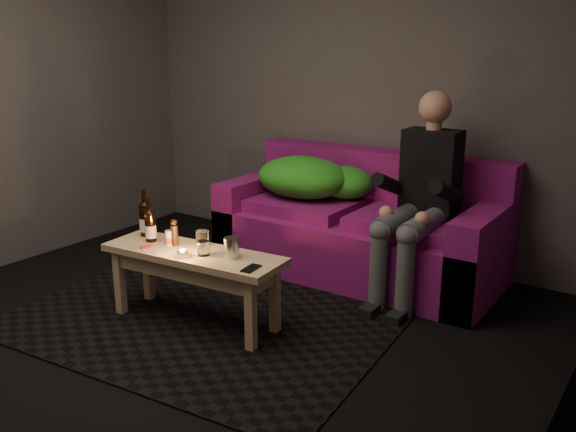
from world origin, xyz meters
The scene contains 17 objects.
floor centered at (0.00, 0.00, 0.00)m, with size 4.50×4.50×0.00m, color black.
room centered at (0.00, 0.47, 1.64)m, with size 4.50×4.50×4.50m.
rug centered at (-0.06, 0.49, 0.01)m, with size 2.32×1.69×0.01m, color black.
sofa centered at (0.36, 1.82, 0.32)m, with size 2.07×0.93×0.89m.
green_blanket centered at (-0.09, 1.81, 0.67)m, with size 0.91×0.62×0.31m.
person centered at (0.88, 1.65, 0.71)m, with size 0.37×0.86×1.38m.
coffee_table centered at (-0.06, 0.44, 0.39)m, with size 1.19×0.47×0.47m.
beer_bottle_a centered at (-0.52, 0.50, 0.59)m, with size 0.08×0.08×0.31m.
beer_bottle_b centered at (-0.40, 0.43, 0.58)m, with size 0.07×0.07×0.28m.
salt_shaker centered at (-0.25, 0.44, 0.52)m, with size 0.04×0.04×0.09m, color silver.
pepper_mill centered at (-0.22, 0.46, 0.54)m, with size 0.05×0.05×0.13m, color black.
tumbler_back centered at (-0.07, 0.54, 0.52)m, with size 0.08×0.08×0.10m, color white.
tealight centered at (-0.04, 0.34, 0.50)m, with size 0.06×0.06×0.04m.
tumbler_front centered at (0.05, 0.42, 0.52)m, with size 0.07×0.07×0.09m, color white.
steel_cup centered at (0.21, 0.48, 0.54)m, with size 0.09×0.09×0.12m, color #B5B7BD.
smartphone centered at (0.42, 0.40, 0.48)m, with size 0.07×0.13×0.01m, color black.
red_lighter centered at (-0.32, 0.32, 0.48)m, with size 0.02×0.08×0.01m, color red.
Camera 1 is at (2.38, -2.10, 1.68)m, focal length 38.00 mm.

